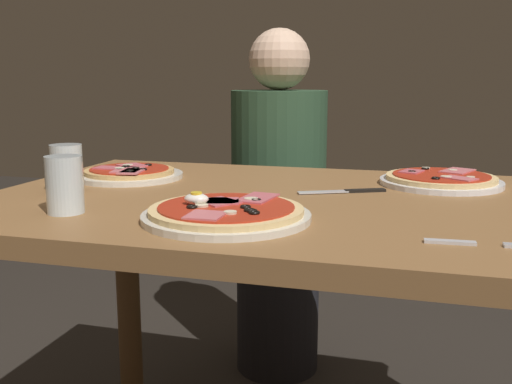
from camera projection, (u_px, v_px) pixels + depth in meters
The scene contains 9 objects.
dining_table at pixel (286, 252), 1.24m from camera, with size 1.26×0.83×0.78m.
pizza_foreground at pixel (226, 213), 1.02m from camera, with size 0.30×0.30×0.05m.
pizza_across_left at pixel (441, 180), 1.35m from camera, with size 0.28×0.28×0.03m.
pizza_across_right at pixel (130, 173), 1.45m from camera, with size 0.26×0.26×0.03m.
water_glass_near at pixel (67, 173), 1.24m from camera, with size 0.07×0.07×0.11m.
water_glass_far at pixel (65, 189), 1.07m from camera, with size 0.07×0.07×0.11m.
fork at pixel (470, 243), 0.87m from camera, with size 0.16×0.02×0.00m.
knife at pixel (348, 191), 1.27m from camera, with size 0.18×0.10×0.01m.
diner_person at pixel (278, 214), 2.01m from camera, with size 0.32×0.32×1.18m.
Camera 1 is at (0.26, -1.16, 1.02)m, focal length 41.09 mm.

